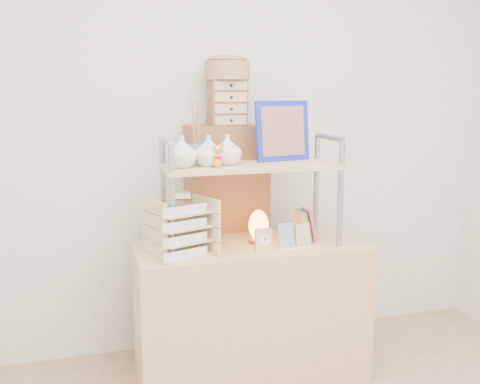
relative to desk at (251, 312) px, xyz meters
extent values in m
cube|color=silver|center=(0.00, 0.50, 0.93)|extent=(3.40, 0.02, 2.60)
cube|color=tan|center=(0.00, 0.00, 0.00)|extent=(1.20, 0.50, 0.75)
cube|color=brown|center=(-0.03, 0.37, 0.30)|extent=(0.46, 0.27, 1.35)
cylinder|color=#91969E|center=(-0.43, -0.15, 0.65)|extent=(0.03, 0.03, 0.55)
cylinder|color=#91969E|center=(-0.43, 0.15, 0.65)|extent=(0.03, 0.03, 0.55)
cylinder|color=#91969E|center=(-0.43, 0.00, 0.93)|extent=(0.03, 0.30, 0.03)
cylinder|color=#91969E|center=(0.43, -0.15, 0.65)|extent=(0.03, 0.03, 0.55)
cylinder|color=#91969E|center=(0.43, 0.15, 0.65)|extent=(0.03, 0.03, 0.55)
cylinder|color=#91969E|center=(0.43, 0.00, 0.93)|extent=(0.03, 0.30, 0.03)
cube|color=tan|center=(0.00, 0.00, 0.79)|extent=(0.90, 0.34, 0.02)
imported|color=silver|center=(-0.36, -0.02, 0.87)|extent=(0.15, 0.15, 0.15)
imported|color=silver|center=(-0.22, 0.00, 0.87)|extent=(0.15, 0.15, 0.15)
imported|color=silver|center=(-0.12, 0.02, 0.87)|extent=(0.14, 0.14, 0.15)
cylinder|color=#2962B3|center=(-0.26, 0.12, 0.85)|extent=(0.07, 0.07, 0.10)
cube|color=#1422C4|center=(0.20, 0.10, 0.96)|extent=(0.32, 0.11, 0.32)
cube|color=brown|center=(0.20, 0.09, 0.96)|extent=(0.26, 0.08, 0.26)
cube|color=#C35576|center=(0.33, 0.00, 0.46)|extent=(0.05, 0.12, 0.17)
cube|color=#62AA55|center=(0.30, 0.02, 0.46)|extent=(0.06, 0.12, 0.17)
cube|color=tan|center=(0.28, 0.00, 0.46)|extent=(0.06, 0.13, 0.17)
cube|color=tan|center=(-0.38, -0.05, 0.38)|extent=(0.32, 0.31, 0.01)
cube|color=white|center=(-0.38, -0.17, 0.40)|extent=(0.22, 0.09, 0.05)
cube|color=tan|center=(-0.38, -0.05, 0.45)|extent=(0.32, 0.31, 0.01)
cube|color=white|center=(-0.38, -0.17, 0.47)|extent=(0.22, 0.09, 0.05)
cube|color=tan|center=(-0.38, -0.05, 0.52)|extent=(0.32, 0.31, 0.01)
cube|color=white|center=(-0.38, -0.17, 0.55)|extent=(0.22, 0.09, 0.05)
cube|color=tan|center=(-0.38, -0.05, 0.59)|extent=(0.32, 0.31, 0.01)
cube|color=white|center=(-0.38, -0.17, 0.62)|extent=(0.22, 0.09, 0.05)
cube|color=beige|center=(-0.38, -0.07, 0.67)|extent=(0.08, 0.08, 0.03)
cylinder|color=brown|center=(0.05, 0.02, 0.39)|extent=(0.10, 0.10, 0.02)
ellipsoid|color=orange|center=(0.05, 0.02, 0.48)|extent=(0.12, 0.11, 0.16)
cube|color=tan|center=(0.02, -0.13, 0.43)|extent=(0.08, 0.04, 0.11)
cylinder|color=white|center=(0.02, -0.15, 0.44)|extent=(0.06, 0.01, 0.06)
cube|color=white|center=(0.20, -0.12, 0.38)|extent=(0.19, 0.08, 0.01)
cube|color=#214298|center=(0.15, -0.11, 0.44)|extent=(0.09, 0.04, 0.12)
cube|color=tan|center=(0.25, -0.11, 0.44)|extent=(0.09, 0.04, 0.11)
cube|color=brown|center=(-0.03, 0.35, 1.10)|extent=(0.20, 0.15, 0.25)
cube|color=tan|center=(-0.03, 0.27, 1.01)|extent=(0.18, 0.01, 0.05)
cube|color=tan|center=(-0.03, 0.27, 1.07)|extent=(0.18, 0.01, 0.05)
cube|color=tan|center=(-0.03, 0.27, 1.13)|extent=(0.18, 0.01, 0.05)
cube|color=tan|center=(-0.03, 0.27, 1.19)|extent=(0.18, 0.01, 0.05)
cylinder|color=olive|center=(-0.03, 0.35, 1.28)|extent=(0.25, 0.25, 0.10)
camera|label=1|loc=(-0.80, -2.57, 1.16)|focal=40.00mm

